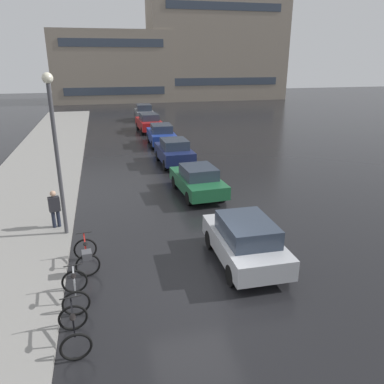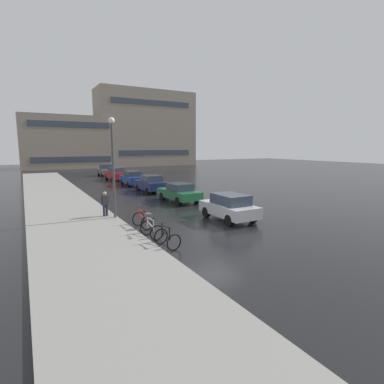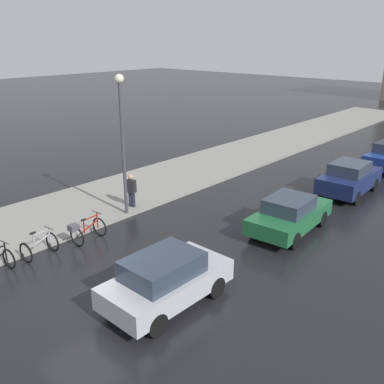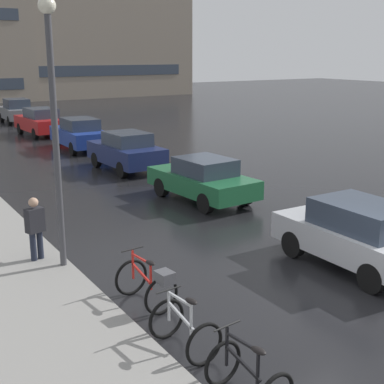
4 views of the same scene
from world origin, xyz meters
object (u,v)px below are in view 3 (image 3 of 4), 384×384
object	(u,v)px
bicycle_second	(39,246)
streetlamp	(122,131)
car_green	(290,214)
pedestrian	(131,190)
car_navy	(349,178)
bicycle_third	(85,230)
car_silver	(166,279)

from	to	relation	value
bicycle_second	streetlamp	size ratio (longest dim) A/B	0.20
car_green	pedestrian	size ratio (longest dim) A/B	2.56
car_navy	streetlamp	bearing A→B (deg)	-123.00
bicycle_second	streetlamp	xyz separation A→B (m)	(-0.56, 4.34, 3.26)
bicycle_second	bicycle_third	size ratio (longest dim) A/B	0.81
pedestrian	car_green	bearing A→B (deg)	22.64
bicycle_third	car_navy	size ratio (longest dim) A/B	0.36
bicycle_third	car_green	world-z (taller)	car_green
pedestrian	streetlamp	world-z (taller)	streetlamp
car_silver	car_navy	xyz separation A→B (m)	(0.06, 12.35, 0.02)
bicycle_third	pedestrian	world-z (taller)	pedestrian
car_silver	car_green	world-z (taller)	car_silver
bicycle_third	streetlamp	distance (m)	4.20
bicycle_second	car_green	xyz separation A→B (m)	(5.35, 7.61, 0.33)
car_green	car_navy	xyz separation A→B (m)	(-0.06, 5.73, 0.07)
bicycle_second	bicycle_third	bearing A→B (deg)	81.39
bicycle_third	car_green	distance (m)	7.79
car_navy	bicycle_third	bearing A→B (deg)	-113.40
pedestrian	streetlamp	xyz separation A→B (m)	(0.40, -0.64, 2.76)
car_silver	streetlamp	world-z (taller)	streetlamp
bicycle_third	streetlamp	xyz separation A→B (m)	(-0.82, 2.62, 3.17)
bicycle_second	streetlamp	world-z (taller)	streetlamp
bicycle_second	car_silver	distance (m)	5.33
car_silver	car_green	size ratio (longest dim) A/B	0.92
streetlamp	car_silver	bearing A→B (deg)	-30.10
bicycle_third	car_silver	distance (m)	5.03
car_green	pedestrian	world-z (taller)	pedestrian
bicycle_third	car_silver	world-z (taller)	car_silver
car_green	pedestrian	bearing A→B (deg)	-157.36
bicycle_second	bicycle_third	xyz separation A→B (m)	(0.26, 1.71, 0.09)
car_green	pedestrian	xyz separation A→B (m)	(-6.31, -2.63, 0.17)
car_green	bicycle_second	bearing A→B (deg)	-125.11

